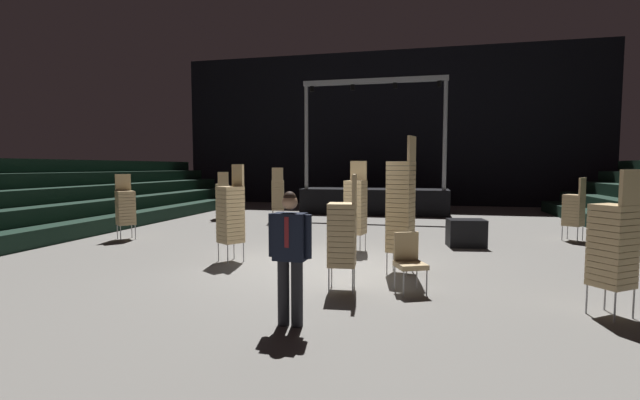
# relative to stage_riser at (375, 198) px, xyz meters

# --- Properties ---
(ground_plane) EXTENTS (22.00, 30.00, 0.10)m
(ground_plane) POSITION_rel_stage_riser_xyz_m (-0.00, -10.53, -0.69)
(ground_plane) COLOR slate
(arena_end_wall) EXTENTS (22.00, 0.30, 8.00)m
(arena_end_wall) POSITION_rel_stage_riser_xyz_m (-0.00, 4.47, 3.36)
(arena_end_wall) COLOR black
(arena_end_wall) RESTS_ON ground_plane
(stage_riser) EXTENTS (6.12, 2.53, 5.54)m
(stage_riser) POSITION_rel_stage_riser_xyz_m (0.00, 0.00, 0.00)
(stage_riser) COLOR black
(stage_riser) RESTS_ON ground_plane
(man_with_tie) EXTENTS (0.57, 0.25, 1.70)m
(man_with_tie) POSITION_rel_stage_riser_xyz_m (0.31, -13.81, 0.32)
(man_with_tie) COLOR black
(man_with_tie) RESTS_ON ground_plane
(chair_stack_front_left) EXTENTS (0.61, 0.61, 2.05)m
(chair_stack_front_left) POSITION_rel_stage_riser_xyz_m (-1.99, -10.47, 0.38)
(chair_stack_front_left) COLOR #B2B5BA
(chair_stack_front_left) RESTS_ON ground_plane
(chair_stack_front_right) EXTENTS (0.62, 0.62, 1.79)m
(chair_stack_front_right) POSITION_rel_stage_riser_xyz_m (-5.55, -3.35, 0.26)
(chair_stack_front_right) COLOR #B2B5BA
(chair_stack_front_right) RESTS_ON ground_plane
(chair_stack_mid_left) EXTENTS (0.61, 0.61, 1.71)m
(chair_stack_mid_left) POSITION_rel_stage_riser_xyz_m (5.94, -5.98, 0.22)
(chair_stack_mid_left) COLOR #B2B5BA
(chair_stack_mid_left) RESTS_ON ground_plane
(chair_stack_mid_right) EXTENTS (0.47, 0.47, 1.88)m
(chair_stack_mid_right) POSITION_rel_stage_riser_xyz_m (0.68, -12.09, 0.30)
(chair_stack_mid_right) COLOR #B2B5BA
(chair_stack_mid_right) RESTS_ON ground_plane
(chair_stack_mid_centre) EXTENTS (0.62, 0.62, 1.96)m
(chair_stack_mid_centre) POSITION_rel_stage_riser_xyz_m (4.39, -12.53, 0.34)
(chair_stack_mid_centre) COLOR #B2B5BA
(chair_stack_mid_centre) RESTS_ON ground_plane
(chair_stack_rear_left) EXTENTS (0.62, 0.62, 1.79)m
(chair_stack_rear_left) POSITION_rel_stage_riser_xyz_m (-6.02, -8.46, 0.26)
(chair_stack_rear_left) COLOR #B2B5BA
(chair_stack_rear_left) RESTS_ON ground_plane
(chair_stack_rear_right) EXTENTS (0.54, 0.54, 2.56)m
(chair_stack_rear_right) POSITION_rel_stage_riser_xyz_m (1.54, -10.70, 0.64)
(chair_stack_rear_right) COLOR #B2B5BA
(chair_stack_rear_right) RESTS_ON ground_plane
(chair_stack_rear_centre) EXTENTS (0.54, 0.54, 1.96)m
(chair_stack_rear_centre) POSITION_rel_stage_riser_xyz_m (-3.20, -3.67, 0.34)
(chair_stack_rear_centre) COLOR #B2B5BA
(chair_stack_rear_centre) RESTS_ON ground_plane
(chair_stack_aisle_left) EXTENTS (0.52, 0.52, 2.14)m
(chair_stack_aisle_left) POSITION_rel_stage_riser_xyz_m (0.40, -8.70, 0.43)
(chair_stack_aisle_left) COLOR #B2B5BA
(chair_stack_aisle_left) RESTS_ON ground_plane
(equipment_road_case) EXTENTS (0.98, 0.72, 0.69)m
(equipment_road_case) POSITION_rel_stage_riser_xyz_m (3.03, -7.58, -0.30)
(equipment_road_case) COLOR black
(equipment_road_case) RESTS_ON ground_plane
(loose_chair_near_man) EXTENTS (0.58, 0.58, 0.95)m
(loose_chair_near_man) POSITION_rel_stage_riser_xyz_m (1.72, -11.94, -0.11)
(loose_chair_near_man) COLOR #B2B5BA
(loose_chair_near_man) RESTS_ON ground_plane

